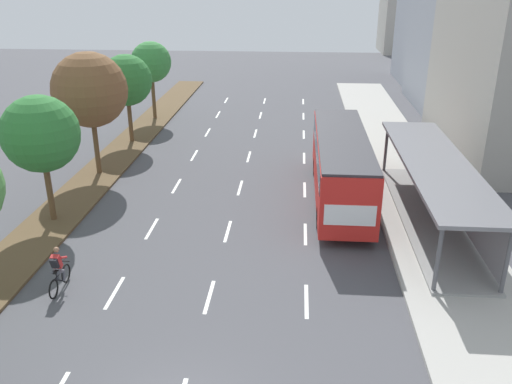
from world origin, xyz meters
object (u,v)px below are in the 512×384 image
Objects in this scene: bus at (341,161)px; cyclist at (58,271)px; bus_shelter at (439,185)px; median_tree_third at (41,134)px; median_tree_fifth at (127,80)px; median_tree_farthest at (151,62)px; median_tree_fourth at (90,90)px.

bus is 14.37m from cyclist.
median_tree_third is at bearing -175.89° from bus_shelter.
bus is at bearing 15.44° from median_tree_third.
median_tree_fifth is 6.27m from median_tree_farthest.
bus_shelter is at bearing -32.30° from median_tree_fifth.
median_tree_third is 12.53m from median_tree_fifth.
median_tree_fifth is (-17.80, 11.25, 2.39)m from bus_shelter.
median_tree_fourth is 12.54m from median_tree_farthest.
median_tree_farthest is (-2.73, 24.46, 3.67)m from cyclist.
median_tree_fourth is at bearing -90.57° from median_tree_fifth.
median_tree_farthest is at bearing 135.45° from bus_shelter.
bus is at bearing 150.11° from bus_shelter.
median_tree_farthest reaches higher than median_tree_fifth.
median_tree_fifth is (-2.73, 18.20, 3.46)m from cyclist.
cyclist is 7.18m from median_tree_third.
median_tree_farthest is (0.00, 6.26, 0.21)m from median_tree_fifth.
median_tree_fifth is (-13.52, 8.79, 2.19)m from bus.
median_tree_fourth reaches higher than bus.
bus_shelter is at bearing -15.60° from median_tree_fourth.
median_tree_third is at bearing 115.89° from cyclist.
median_tree_fifth is at bearing 98.53° from cyclist.
cyclist is 0.27× the size of median_tree_fourth.
median_tree_third is 0.85× the size of median_tree_fourth.
cyclist is at bearing -83.64° from median_tree_farthest.
median_tree_fourth is (-2.79, 11.93, 4.11)m from cyclist.
median_tree_fourth is at bearing -90.30° from median_tree_farthest.
median_tree_farthest reaches higher than bus_shelter.
median_tree_third is (-17.82, -1.28, 2.37)m from bus_shelter.
median_tree_fourth is at bearing 103.17° from cyclist.
cyclist is 18.73m from median_tree_fifth.
median_tree_fourth is 1.16× the size of median_tree_farthest.
median_tree_fourth reaches higher than bus_shelter.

